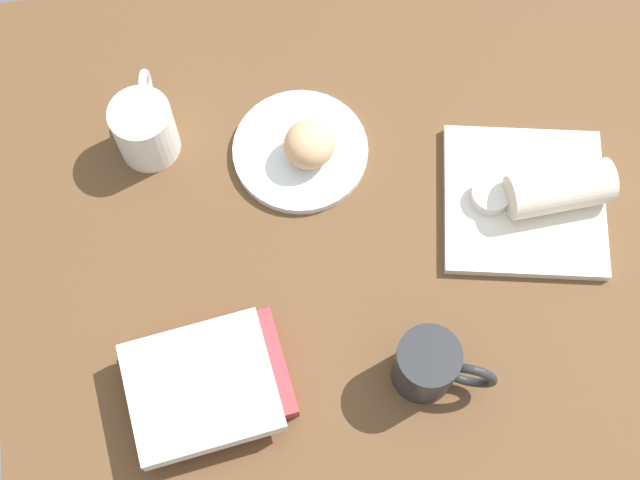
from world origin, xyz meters
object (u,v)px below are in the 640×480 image
object	(u,v)px
round_plate	(300,151)
scone_pastry	(310,144)
breakfast_wrap	(560,189)
second_mug	(429,366)
square_plate	(524,201)
sauce_cup	(491,195)
book_stack	(207,384)
coffee_mug	(145,127)

from	to	relation	value
round_plate	scone_pastry	bearing A→B (deg)	-44.69
round_plate	breakfast_wrap	world-z (taller)	breakfast_wrap
scone_pastry	second_mug	distance (cm)	35.69
square_plate	sauce_cup	xyz separation A→B (cm)	(-5.04, 0.88, 1.94)
sauce_cup	scone_pastry	bearing A→B (deg)	154.25
sauce_cup	second_mug	world-z (taller)	second_mug
book_stack	coffee_mug	xyz separation A→B (cm)	(-3.87, 37.91, 1.99)
square_plate	breakfast_wrap	world-z (taller)	breakfast_wrap
sauce_cup	second_mug	size ratio (longest dim) A/B	0.43
round_plate	coffee_mug	distance (cm)	22.58
sauce_cup	book_stack	distance (cm)	47.09
breakfast_wrap	sauce_cup	bearing A→B (deg)	-101.16
breakfast_wrap	second_mug	world-z (taller)	second_mug
round_plate	sauce_cup	world-z (taller)	sauce_cup
square_plate	book_stack	bearing A→B (deg)	-158.37
square_plate	second_mug	xyz separation A→B (cm)	(-19.34, -21.98, 4.21)
book_stack	second_mug	xyz separation A→B (cm)	(28.41, -3.04, 1.96)
scone_pastry	coffee_mug	xyz separation A→B (cm)	(-22.71, 6.58, 0.44)
coffee_mug	second_mug	xyz separation A→B (cm)	(32.28, -40.95, -0.03)
sauce_cup	breakfast_wrap	size ratio (longest dim) A/B	0.38
square_plate	second_mug	bearing A→B (deg)	-131.34
round_plate	square_plate	bearing A→B (deg)	-24.30
book_stack	second_mug	world-z (taller)	second_mug
round_plate	second_mug	size ratio (longest dim) A/B	1.55
coffee_mug	scone_pastry	bearing A→B (deg)	-16.15
round_plate	second_mug	world-z (taller)	second_mug
coffee_mug	square_plate	bearing A→B (deg)	-20.18
scone_pastry	breakfast_wrap	world-z (taller)	breakfast_wrap
square_plate	scone_pastry	bearing A→B (deg)	156.78
round_plate	square_plate	distance (cm)	33.05
square_plate	coffee_mug	xyz separation A→B (cm)	(-51.62, 18.98, 4.23)
coffee_mug	sauce_cup	bearing A→B (deg)	-21.23
second_mug	book_stack	bearing A→B (deg)	173.89
scone_pastry	breakfast_wrap	xyz separation A→B (cm)	(32.94, -13.11, 0.17)
second_mug	round_plate	bearing A→B (deg)	106.87
scone_pastry	breakfast_wrap	distance (cm)	35.45
scone_pastry	coffee_mug	size ratio (longest dim) A/B	0.54
breakfast_wrap	second_mug	bearing A→B (deg)	-48.89
breakfast_wrap	book_stack	size ratio (longest dim) A/B	0.67
scone_pastry	sauce_cup	world-z (taller)	scone_pastry
second_mug	breakfast_wrap	bearing A→B (deg)	42.31
square_plate	coffee_mug	world-z (taller)	coffee_mug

